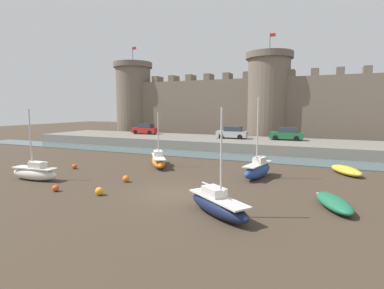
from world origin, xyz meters
TOP-DOWN VIEW (x-y plane):
  - ground_plane at (0.00, 0.00)m, footprint 160.00×160.00m
  - water_channel at (0.00, 15.06)m, footprint 80.00×4.50m
  - quay_road at (0.00, 22.31)m, footprint 64.42×10.00m
  - castle at (-0.00, 33.90)m, footprint 59.91×7.49m
  - sailboat_midflat_left at (-10.95, -0.91)m, footprint 4.08×1.41m
  - sailboat_near_channel_right at (3.90, -2.44)m, footprint 4.34×3.61m
  - rowboat_foreground_centre at (9.22, 1.06)m, footprint 2.50×3.83m
  - sailboat_midflat_right at (4.06, 6.51)m, footprint 1.87×4.29m
  - sailboat_midflat_centre at (-5.29, 7.49)m, footprint 3.84×4.87m
  - rowboat_near_channel_left at (10.35, 10.68)m, footprint 2.93×3.82m
  - mooring_buoy_near_channel at (-3.89, -2.08)m, footprint 0.51×0.51m
  - mooring_buoy_near_shore at (-7.04, -2.54)m, footprint 0.43×0.43m
  - mooring_buoy_mid_mud at (-4.39, 1.31)m, footprint 0.49×0.49m
  - mooring_buoy_off_centre at (-11.43, 3.41)m, footprint 0.43×0.43m
  - car_quay_west at (4.21, 23.78)m, footprint 4.16×2.00m
  - car_quay_centre_west at (-2.76, 22.90)m, footprint 4.16×2.00m
  - car_quay_east at (-17.43, 24.26)m, footprint 4.16×2.00m

SIDE VIEW (x-z plane):
  - ground_plane at x=0.00m, z-range 0.00..0.00m
  - water_channel at x=0.00m, z-range 0.00..0.10m
  - mooring_buoy_near_shore at x=-7.04m, z-range 0.00..0.43m
  - mooring_buoy_off_centre at x=-11.43m, z-range 0.00..0.43m
  - mooring_buoy_mid_mud at x=-4.39m, z-range 0.00..0.49m
  - mooring_buoy_near_channel at x=-3.89m, z-range 0.00..0.51m
  - rowboat_foreground_centre at x=9.22m, z-range 0.02..0.66m
  - rowboat_near_channel_left at x=10.35m, z-range 0.02..0.66m
  - sailboat_near_channel_right at x=3.90m, z-range -2.12..3.25m
  - sailboat_midflat_centre at x=-5.29m, z-range -1.92..3.05m
  - sailboat_midflat_left at x=-10.95m, z-range -2.06..3.22m
  - quay_road at x=0.00m, z-range 0.00..1.26m
  - sailboat_midflat_right at x=4.06m, z-range -2.41..3.74m
  - car_quay_west at x=4.21m, z-range 1.23..2.85m
  - car_quay_centre_west at x=-2.76m, z-range 1.23..2.85m
  - car_quay_east at x=-17.43m, z-range 1.23..2.85m
  - castle at x=0.00m, z-range -2.26..14.90m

